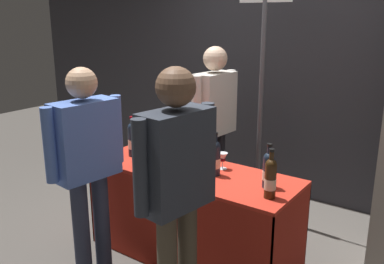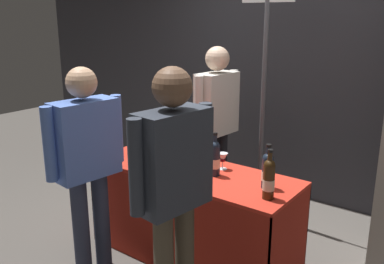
{
  "view_description": "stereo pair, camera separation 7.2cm",
  "coord_description": "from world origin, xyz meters",
  "px_view_note": "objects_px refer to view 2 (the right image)",
  "views": [
    {
      "loc": [
        1.75,
        -2.46,
        1.89
      ],
      "look_at": [
        0.0,
        0.0,
        1.05
      ],
      "focal_mm": 39.26,
      "sensor_mm": 36.0,
      "label": 1
    },
    {
      "loc": [
        1.81,
        -2.41,
        1.89
      ],
      "look_at": [
        0.0,
        0.0,
        1.05
      ],
      "focal_mm": 39.26,
      "sensor_mm": 36.0,
      "label": 2
    }
  ],
  "objects_px": {
    "wine_glass_near_vendor": "(165,144)",
    "tasting_table": "(192,198)",
    "vendor_presenter": "(216,116)",
    "display_bottle_0": "(194,153)",
    "featured_wine_bottle": "(160,147)",
    "flower_vase": "(152,138)",
    "booth_signpost": "(264,77)",
    "taster_foreground_right": "(87,155)",
    "wine_glass_mid": "(223,158)",
    "wine_glass_near_taster": "(112,146)"
  },
  "relations": [
    {
      "from": "wine_glass_near_vendor",
      "to": "vendor_presenter",
      "type": "bearing_deg",
      "value": 81.04
    },
    {
      "from": "featured_wine_bottle",
      "to": "wine_glass_near_taster",
      "type": "bearing_deg",
      "value": -158.93
    },
    {
      "from": "display_bottle_0",
      "to": "taster_foreground_right",
      "type": "distance_m",
      "value": 0.78
    },
    {
      "from": "display_bottle_0",
      "to": "flower_vase",
      "type": "bearing_deg",
      "value": 164.41
    },
    {
      "from": "wine_glass_near_vendor",
      "to": "taster_foreground_right",
      "type": "bearing_deg",
      "value": -95.76
    },
    {
      "from": "wine_glass_near_vendor",
      "to": "vendor_presenter",
      "type": "distance_m",
      "value": 0.65
    },
    {
      "from": "vendor_presenter",
      "to": "booth_signpost",
      "type": "relative_size",
      "value": 0.73
    },
    {
      "from": "vendor_presenter",
      "to": "featured_wine_bottle",
      "type": "bearing_deg",
      "value": 4.05
    },
    {
      "from": "wine_glass_near_taster",
      "to": "flower_vase",
      "type": "distance_m",
      "value": 0.35
    },
    {
      "from": "tasting_table",
      "to": "taster_foreground_right",
      "type": "distance_m",
      "value": 0.88
    },
    {
      "from": "display_bottle_0",
      "to": "wine_glass_mid",
      "type": "xyz_separation_m",
      "value": [
        0.15,
        0.17,
        -0.06
      ]
    },
    {
      "from": "wine_glass_near_vendor",
      "to": "taster_foreground_right",
      "type": "distance_m",
      "value": 0.77
    },
    {
      "from": "tasting_table",
      "to": "wine_glass_mid",
      "type": "bearing_deg",
      "value": 39.96
    },
    {
      "from": "tasting_table",
      "to": "wine_glass_near_taster",
      "type": "distance_m",
      "value": 0.8
    },
    {
      "from": "tasting_table",
      "to": "wine_glass_near_taster",
      "type": "bearing_deg",
      "value": -166.65
    },
    {
      "from": "wine_glass_near_vendor",
      "to": "flower_vase",
      "type": "height_order",
      "value": "flower_vase"
    },
    {
      "from": "tasting_table",
      "to": "taster_foreground_right",
      "type": "xyz_separation_m",
      "value": [
        -0.47,
        -0.61,
        0.43
      ]
    },
    {
      "from": "vendor_presenter",
      "to": "booth_signpost",
      "type": "xyz_separation_m",
      "value": [
        0.37,
        0.2,
        0.38
      ]
    },
    {
      "from": "wine_glass_near_vendor",
      "to": "vendor_presenter",
      "type": "relative_size",
      "value": 0.08
    },
    {
      "from": "tasting_table",
      "to": "wine_glass_mid",
      "type": "height_order",
      "value": "wine_glass_mid"
    },
    {
      "from": "tasting_table",
      "to": "flower_vase",
      "type": "distance_m",
      "value": 0.66
    },
    {
      "from": "wine_glass_near_vendor",
      "to": "tasting_table",
      "type": "bearing_deg",
      "value": -21.01
    },
    {
      "from": "tasting_table",
      "to": "wine_glass_near_vendor",
      "type": "bearing_deg",
      "value": 158.99
    },
    {
      "from": "tasting_table",
      "to": "featured_wine_bottle",
      "type": "distance_m",
      "value": 0.48
    },
    {
      "from": "tasting_table",
      "to": "flower_vase",
      "type": "xyz_separation_m",
      "value": [
        -0.54,
        0.14,
        0.36
      ]
    },
    {
      "from": "wine_glass_near_vendor",
      "to": "flower_vase",
      "type": "bearing_deg",
      "value": -176.78
    },
    {
      "from": "flower_vase",
      "to": "booth_signpost",
      "type": "bearing_deg",
      "value": 53.71
    },
    {
      "from": "wine_glass_near_vendor",
      "to": "featured_wine_bottle",
      "type": "bearing_deg",
      "value": -60.88
    },
    {
      "from": "tasting_table",
      "to": "display_bottle_0",
      "type": "relative_size",
      "value": 4.7
    },
    {
      "from": "wine_glass_mid",
      "to": "taster_foreground_right",
      "type": "height_order",
      "value": "taster_foreground_right"
    },
    {
      "from": "featured_wine_bottle",
      "to": "display_bottle_0",
      "type": "bearing_deg",
      "value": -0.47
    },
    {
      "from": "flower_vase",
      "to": "taster_foreground_right",
      "type": "distance_m",
      "value": 0.76
    },
    {
      "from": "tasting_table",
      "to": "booth_signpost",
      "type": "height_order",
      "value": "booth_signpost"
    },
    {
      "from": "wine_glass_near_taster",
      "to": "taster_foreground_right",
      "type": "relative_size",
      "value": 0.09
    },
    {
      "from": "wine_glass_near_vendor",
      "to": "taster_foreground_right",
      "type": "xyz_separation_m",
      "value": [
        -0.08,
        -0.76,
        0.09
      ]
    },
    {
      "from": "wine_glass_mid",
      "to": "taster_foreground_right",
      "type": "relative_size",
      "value": 0.08
    },
    {
      "from": "wine_glass_near_taster",
      "to": "wine_glass_mid",
      "type": "bearing_deg",
      "value": 19.8
    },
    {
      "from": "flower_vase",
      "to": "wine_glass_near_vendor",
      "type": "bearing_deg",
      "value": 3.22
    },
    {
      "from": "featured_wine_bottle",
      "to": "flower_vase",
      "type": "height_order",
      "value": "flower_vase"
    },
    {
      "from": "display_bottle_0",
      "to": "booth_signpost",
      "type": "distance_m",
      "value": 1.1
    },
    {
      "from": "vendor_presenter",
      "to": "booth_signpost",
      "type": "bearing_deg",
      "value": 122.91
    },
    {
      "from": "flower_vase",
      "to": "booth_signpost",
      "type": "height_order",
      "value": "booth_signpost"
    },
    {
      "from": "flower_vase",
      "to": "vendor_presenter",
      "type": "bearing_deg",
      "value": 69.16
    },
    {
      "from": "display_bottle_0",
      "to": "booth_signpost",
      "type": "height_order",
      "value": "booth_signpost"
    },
    {
      "from": "display_bottle_0",
      "to": "wine_glass_near_vendor",
      "type": "height_order",
      "value": "display_bottle_0"
    },
    {
      "from": "display_bottle_0",
      "to": "wine_glass_mid",
      "type": "bearing_deg",
      "value": 48.75
    },
    {
      "from": "display_bottle_0",
      "to": "taster_foreground_right",
      "type": "relative_size",
      "value": 0.23
    },
    {
      "from": "wine_glass_near_taster",
      "to": "flower_vase",
      "type": "bearing_deg",
      "value": 62.14
    },
    {
      "from": "featured_wine_bottle",
      "to": "vendor_presenter",
      "type": "height_order",
      "value": "vendor_presenter"
    },
    {
      "from": "featured_wine_bottle",
      "to": "wine_glass_mid",
      "type": "xyz_separation_m",
      "value": [
        0.49,
        0.16,
        -0.04
      ]
    }
  ]
}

